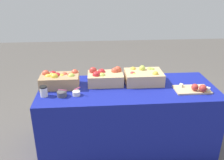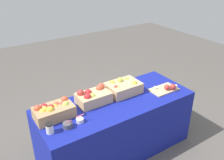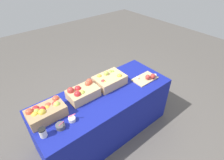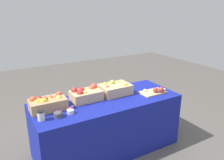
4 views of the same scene
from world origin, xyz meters
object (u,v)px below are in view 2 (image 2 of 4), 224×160
at_px(apple_crate_left, 54,111).
at_px(apple_crate_middle, 93,97).
at_px(sample_bowl_near, 80,120).
at_px(coffee_cup, 50,128).
at_px(apple_crate_right, 123,87).
at_px(sample_bowl_mid, 68,125).
at_px(cutting_board_front, 166,88).

distance_m(apple_crate_left, apple_crate_middle, 0.49).
relative_size(sample_bowl_near, coffee_cup, 0.92).
distance_m(apple_crate_right, coffee_cup, 1.08).
xyz_separation_m(apple_crate_right, sample_bowl_mid, (-0.87, -0.27, -0.05)).
distance_m(cutting_board_front, coffee_cup, 1.54).
xyz_separation_m(sample_bowl_near, sample_bowl_mid, (-0.14, -0.01, 0.00)).
xyz_separation_m(apple_crate_middle, sample_bowl_near, (-0.30, -0.26, -0.05)).
bearing_deg(sample_bowl_mid, apple_crate_middle, 31.36).
xyz_separation_m(apple_crate_right, cutting_board_front, (0.49, -0.26, -0.05)).
xyz_separation_m(apple_crate_middle, apple_crate_right, (0.43, -0.00, -0.00)).
bearing_deg(sample_bowl_near, sample_bowl_mid, -175.27).
relative_size(apple_crate_right, sample_bowl_mid, 4.07).
bearing_deg(sample_bowl_mid, apple_crate_left, 100.76).
distance_m(apple_crate_left, coffee_cup, 0.26).
bearing_deg(apple_crate_left, apple_crate_right, 1.63).
xyz_separation_m(sample_bowl_near, coffee_cup, (-0.32, 0.00, 0.03)).
bearing_deg(apple_crate_middle, sample_bowl_near, -139.45).
xyz_separation_m(apple_crate_left, cutting_board_front, (1.41, -0.23, -0.05)).
bearing_deg(apple_crate_right, apple_crate_left, -178.37).
bearing_deg(sample_bowl_near, apple_crate_left, 129.05).
bearing_deg(apple_crate_middle, sample_bowl_mid, -148.64).
xyz_separation_m(apple_crate_left, coffee_cup, (-0.13, -0.23, -0.03)).
relative_size(apple_crate_middle, coffee_cup, 3.55).
distance_m(apple_crate_right, sample_bowl_mid, 0.92).
bearing_deg(apple_crate_right, sample_bowl_mid, -162.84).
bearing_deg(coffee_cup, sample_bowl_near, -0.63).
xyz_separation_m(sample_bowl_mid, coffee_cup, (-0.18, 0.02, 0.03)).
height_order(sample_bowl_mid, coffee_cup, coffee_cup).
height_order(apple_crate_left, sample_bowl_near, apple_crate_left).
distance_m(cutting_board_front, sample_bowl_mid, 1.36).
xyz_separation_m(apple_crate_left, sample_bowl_mid, (0.05, -0.24, -0.05)).
bearing_deg(coffee_cup, cutting_board_front, -0.13).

